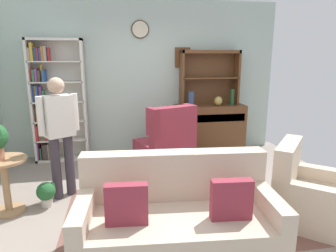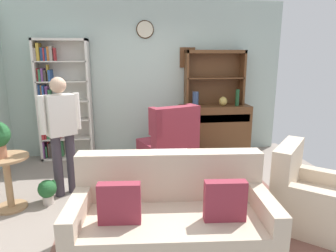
# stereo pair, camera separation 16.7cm
# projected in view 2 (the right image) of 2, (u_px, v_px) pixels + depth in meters

# --- Properties ---
(ground_plane) EXTENTS (5.40, 4.60, 0.02)m
(ground_plane) POSITION_uv_depth(u_px,v_px,m) (162.00, 203.00, 3.74)
(ground_plane) COLOR gray
(wall_back) EXTENTS (5.00, 0.09, 2.80)m
(wall_back) POSITION_uv_depth(u_px,v_px,m) (149.00, 79.00, 5.47)
(wall_back) COLOR #ADC1B7
(wall_back) RESTS_ON ground_plane
(area_rug) EXTENTS (2.73, 1.74, 0.01)m
(area_rug) POSITION_uv_depth(u_px,v_px,m) (182.00, 214.00, 3.47)
(area_rug) COLOR brown
(area_rug) RESTS_ON ground_plane
(bookshelf) EXTENTS (0.90, 0.30, 2.10)m
(bookshelf) POSITION_uv_depth(u_px,v_px,m) (60.00, 103.00, 5.18)
(bookshelf) COLOR silver
(bookshelf) RESTS_ON ground_plane
(sideboard) EXTENTS (1.30, 0.45, 0.92)m
(sideboard) POSITION_uv_depth(u_px,v_px,m) (214.00, 127.00, 5.57)
(sideboard) COLOR brown
(sideboard) RESTS_ON ground_plane
(sideboard_hutch) EXTENTS (1.10, 0.26, 1.00)m
(sideboard_hutch) POSITION_uv_depth(u_px,v_px,m) (215.00, 70.00, 5.43)
(sideboard_hutch) COLOR brown
(sideboard_hutch) RESTS_ON sideboard
(vase_tall) EXTENTS (0.11, 0.11, 0.27)m
(vase_tall) POSITION_uv_depth(u_px,v_px,m) (195.00, 99.00, 5.32)
(vase_tall) COLOR #33476B
(vase_tall) RESTS_ON sideboard
(vase_round) EXTENTS (0.15, 0.15, 0.17)m
(vase_round) POSITION_uv_depth(u_px,v_px,m) (223.00, 101.00, 5.41)
(vase_round) COLOR tan
(vase_round) RESTS_ON sideboard
(bottle_wine) EXTENTS (0.07, 0.07, 0.30)m
(bottle_wine) POSITION_uv_depth(u_px,v_px,m) (237.00, 98.00, 5.40)
(bottle_wine) COLOR #194223
(bottle_wine) RESTS_ON sideboard
(couch_floral) EXTENTS (1.86, 1.00, 0.90)m
(couch_floral) POSITION_uv_depth(u_px,v_px,m) (171.00, 221.00, 2.74)
(couch_floral) COLOR beige
(couch_floral) RESTS_ON ground_plane
(armchair_floral) EXTENTS (1.08, 1.08, 0.88)m
(armchair_floral) POSITION_uv_depth(u_px,v_px,m) (309.00, 200.00, 3.20)
(armchair_floral) COLOR beige
(armchair_floral) RESTS_ON ground_plane
(wingback_chair) EXTENTS (1.02, 1.03, 1.05)m
(wingback_chair) POSITION_uv_depth(u_px,v_px,m) (169.00, 145.00, 4.88)
(wingback_chair) COLOR maroon
(wingback_chair) RESTS_ON ground_plane
(plant_stand) EXTENTS (0.52, 0.52, 0.66)m
(plant_stand) POSITION_uv_depth(u_px,v_px,m) (8.00, 177.00, 3.51)
(plant_stand) COLOR #A87F56
(plant_stand) RESTS_ON ground_plane
(potted_plant_small) EXTENTS (0.22, 0.22, 0.31)m
(potted_plant_small) POSITION_uv_depth(u_px,v_px,m) (47.00, 190.00, 3.68)
(potted_plant_small) COLOR beige
(potted_plant_small) RESTS_ON ground_plane
(person_reading) EXTENTS (0.49, 0.35, 1.56)m
(person_reading) POSITION_uv_depth(u_px,v_px,m) (62.00, 128.00, 3.79)
(person_reading) COLOR #38333D
(person_reading) RESTS_ON ground_plane
(coffee_table) EXTENTS (0.80, 0.50, 0.42)m
(coffee_table) POSITION_uv_depth(u_px,v_px,m) (168.00, 181.00, 3.53)
(coffee_table) COLOR brown
(coffee_table) RESTS_ON ground_plane
(book_stack) EXTENTS (0.17, 0.14, 0.08)m
(book_stack) POSITION_uv_depth(u_px,v_px,m) (176.00, 175.00, 3.42)
(book_stack) COLOR #723F7F
(book_stack) RESTS_ON coffee_table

